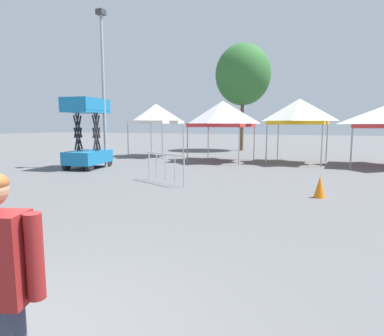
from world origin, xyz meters
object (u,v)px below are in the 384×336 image
object	(u,v)px
light_pole_near_lift	(103,79)
crowd_barrier_by_lift	(165,162)
canopy_tent_behind_center	(222,114)
canopy_tent_far_left	(299,112)
traffic_cone_lot_center	(320,187)
canopy_tent_behind_left	(156,114)
tree_behind_tents_center	(243,75)
scissor_lift	(88,146)

from	to	relation	value
light_pole_near_lift	crowd_barrier_by_lift	size ratio (longest dim) A/B	3.80
canopy_tent_behind_center	canopy_tent_far_left	xyz separation A→B (m)	(4.08, 0.72, 0.09)
crowd_barrier_by_lift	traffic_cone_lot_center	world-z (taller)	crowd_barrier_by_lift
canopy_tent_behind_left	traffic_cone_lot_center	bearing A→B (deg)	-41.12
tree_behind_tents_center	traffic_cone_lot_center	distance (m)	18.47
scissor_lift	traffic_cone_lot_center	size ratio (longest dim) A/B	5.24
canopy_tent_behind_center	canopy_tent_far_left	size ratio (longest dim) A/B	0.99
tree_behind_tents_center	traffic_cone_lot_center	bearing A→B (deg)	-68.06
canopy_tent_far_left	light_pole_near_lift	world-z (taller)	light_pole_near_lift
canopy_tent_behind_left	crowd_barrier_by_lift	distance (m)	10.47
canopy_tent_behind_center	canopy_tent_behind_left	bearing A→B (deg)	167.89
canopy_tent_far_left	traffic_cone_lot_center	size ratio (longest dim) A/B	5.51
canopy_tent_far_left	scissor_lift	world-z (taller)	canopy_tent_far_left
canopy_tent_far_left	scissor_lift	distance (m)	11.10
scissor_lift	traffic_cone_lot_center	xyz separation A→B (m)	(10.46, -2.50, -0.73)
light_pole_near_lift	tree_behind_tents_center	bearing A→B (deg)	75.60
canopy_tent_far_left	scissor_lift	xyz separation A→B (m)	(-8.98, -6.30, -1.72)
canopy_tent_far_left	scissor_lift	bearing A→B (deg)	-144.92
canopy_tent_behind_left	traffic_cone_lot_center	world-z (taller)	canopy_tent_behind_left
tree_behind_tents_center	canopy_tent_behind_center	bearing A→B (deg)	-83.05
canopy_tent_behind_left	canopy_tent_far_left	xyz separation A→B (m)	(8.98, -0.33, -0.02)
canopy_tent_behind_center	crowd_barrier_by_lift	distance (m)	7.98
tree_behind_tents_center	canopy_tent_behind_left	bearing A→B (deg)	-118.55
light_pole_near_lift	crowd_barrier_by_lift	bearing A→B (deg)	-30.37
scissor_lift	crowd_barrier_by_lift	world-z (taller)	scissor_lift
traffic_cone_lot_center	canopy_tent_behind_center	bearing A→B (deg)	124.54
scissor_lift	tree_behind_tents_center	bearing A→B (deg)	74.25
canopy_tent_behind_center	traffic_cone_lot_center	bearing A→B (deg)	-55.46
canopy_tent_far_left	crowd_barrier_by_lift	xyz separation A→B (m)	(-3.66, -8.45, -2.02)
canopy_tent_behind_center	crowd_barrier_by_lift	bearing A→B (deg)	-86.90
traffic_cone_lot_center	crowd_barrier_by_lift	bearing A→B (deg)	176.09
scissor_lift	crowd_barrier_by_lift	distance (m)	5.74
canopy_tent_behind_left	canopy_tent_behind_center	size ratio (longest dim) A/B	1.01
canopy_tent_behind_left	light_pole_near_lift	world-z (taller)	light_pole_near_lift
canopy_tent_far_left	tree_behind_tents_center	distance (m)	9.62
tree_behind_tents_center	canopy_tent_far_left	bearing A→B (deg)	-55.85
canopy_tent_behind_left	tree_behind_tents_center	distance (m)	8.77
canopy_tent_behind_center	canopy_tent_far_left	bearing A→B (deg)	10.02
canopy_tent_behind_left	tree_behind_tents_center	xyz separation A→B (m)	(3.90, 7.16, 3.23)
tree_behind_tents_center	scissor_lift	bearing A→B (deg)	-105.75
traffic_cone_lot_center	light_pole_near_lift	bearing A→B (deg)	162.36
canopy_tent_behind_center	scissor_lift	xyz separation A→B (m)	(-4.89, -5.58, -1.63)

